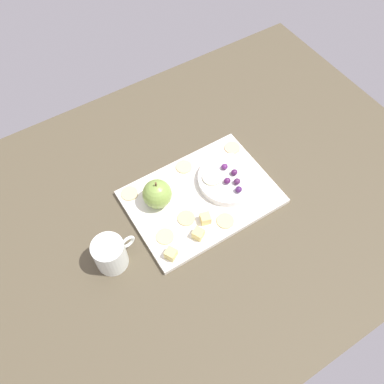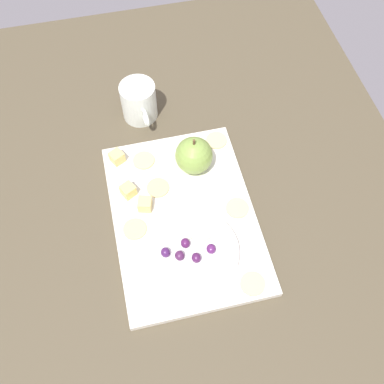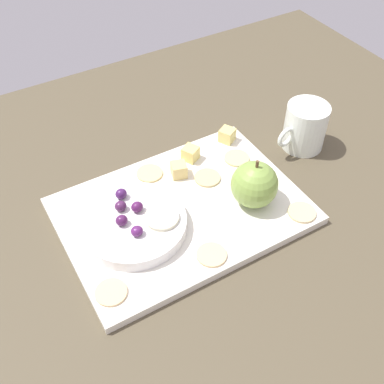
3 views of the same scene
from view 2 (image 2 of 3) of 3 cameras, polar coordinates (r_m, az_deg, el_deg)
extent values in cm
cube|color=brown|center=(90.29, -0.88, -4.41)|extent=(135.17, 100.89, 3.20)
cube|color=white|center=(88.61, -1.23, -3.24)|extent=(39.17, 27.76, 1.48)
cylinder|color=white|center=(83.39, 0.57, -7.74)|extent=(16.77, 16.77, 2.15)
sphere|color=#81A246|center=(90.79, 0.25, 4.72)|extent=(7.78, 7.78, 7.78)
cylinder|color=brown|center=(87.17, 0.26, 6.43)|extent=(0.50, 0.50, 1.20)
cube|color=#E0CC72|center=(95.07, -9.61, 4.44)|extent=(3.48, 3.48, 2.57)
cube|color=#E9C977|center=(88.15, -6.07, -1.58)|extent=(3.19, 3.19, 2.57)
cube|color=#EFD573|center=(90.18, -8.20, 0.21)|extent=(3.47, 3.47, 2.57)
cylinder|color=#E2BC86|center=(82.87, 7.80, -11.58)|extent=(4.60, 4.60, 0.40)
cylinder|color=#E4C087|center=(88.92, 5.86, -2.10)|extent=(4.60, 4.60, 0.40)
cylinder|color=#DEC180|center=(87.01, -7.33, -4.80)|extent=(4.60, 4.60, 0.40)
cylinder|color=#D1B47E|center=(91.13, -4.39, 0.55)|extent=(4.60, 4.60, 0.40)
cylinder|color=#D6C484|center=(95.13, -6.21, 4.05)|extent=(4.60, 4.60, 0.40)
cylinder|color=#D1BA87|center=(97.87, 3.15, 6.64)|extent=(4.60, 4.60, 0.40)
ellipsoid|color=#4B214A|center=(81.08, -1.60, -8.16)|extent=(1.90, 1.71, 1.68)
ellipsoid|color=#58225E|center=(81.69, 2.47, -7.30)|extent=(1.90, 1.71, 1.60)
ellipsoid|color=#4A1C4B|center=(80.88, 0.66, -8.41)|extent=(1.90, 1.71, 1.75)
ellipsoid|color=#451D54|center=(81.40, -3.42, -7.74)|extent=(1.90, 1.71, 1.75)
ellipsoid|color=#4F1B4E|center=(81.98, -0.86, -6.57)|extent=(1.90, 1.71, 1.79)
cylinder|color=beige|center=(83.91, 1.05, -4.71)|extent=(5.36, 5.36, 0.60)
cylinder|color=white|center=(101.92, -6.84, 11.49)|extent=(7.87, 7.87, 8.94)
torus|color=white|center=(98.57, -5.96, 9.44)|extent=(4.07, 1.32, 4.00)
camera|label=1|loc=(0.85, -70.46, 45.85)|focal=37.48mm
camera|label=3|loc=(0.59, 57.44, 12.37)|focal=44.08mm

